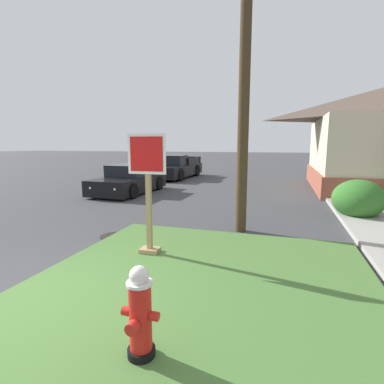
{
  "coord_description": "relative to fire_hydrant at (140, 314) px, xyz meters",
  "views": [
    {
      "loc": [
        3.2,
        -2.79,
        2.14
      ],
      "look_at": [
        1.31,
        3.29,
        1.12
      ],
      "focal_mm": 27.71,
      "sensor_mm": 36.0,
      "label": 1
    }
  ],
  "objects": [
    {
      "name": "ground_plane",
      "position": [
        -1.94,
        0.42,
        -0.52
      ],
      "size": [
        160.0,
        160.0,
        0.0
      ],
      "primitive_type": "plane",
      "color": "#3D3D3F"
    },
    {
      "name": "grass_corner_patch",
      "position": [
        0.14,
        1.73,
        -0.48
      ],
      "size": [
        5.2,
        5.31,
        0.08
      ],
      "primitive_type": "cube",
      "color": "#477033",
      "rests_on": "ground"
    },
    {
      "name": "fire_hydrant",
      "position": [
        0.0,
        0.0,
        0.0
      ],
      "size": [
        0.38,
        0.34,
        0.93
      ],
      "color": "black",
      "rests_on": "grass_corner_patch"
    },
    {
      "name": "stop_sign",
      "position": [
        -1.14,
        2.61,
        0.67
      ],
      "size": [
        0.73,
        0.3,
        2.26
      ],
      "color": "#A3845B",
      "rests_on": "grass_corner_patch"
    },
    {
      "name": "manhole_cover",
      "position": [
        -2.46,
        3.5,
        -0.51
      ],
      "size": [
        0.7,
        0.7,
        0.02
      ],
      "primitive_type": "cylinder",
      "color": "black",
      "rests_on": "ground"
    },
    {
      "name": "parked_sedan_black",
      "position": [
        -5.31,
        9.34,
        0.02
      ],
      "size": [
        1.99,
        4.1,
        1.25
      ],
      "color": "black",
      "rests_on": "ground"
    },
    {
      "name": "pickup_truck_black",
      "position": [
        -5.41,
        15.46,
        0.1
      ],
      "size": [
        2.21,
        5.21,
        1.48
      ],
      "color": "black",
      "rests_on": "ground"
    },
    {
      "name": "utility_pole",
      "position": [
        0.29,
        4.83,
        4.14
      ],
      "size": [
        1.41,
        0.26,
        8.92
      ],
      "color": "#42301E",
      "rests_on": "ground"
    },
    {
      "name": "shrub_by_curb",
      "position": [
        3.38,
        7.18,
        0.05
      ],
      "size": [
        1.45,
        1.45,
        1.14
      ],
      "primitive_type": "ellipsoid",
      "color": "#326E27",
      "rests_on": "ground"
    }
  ]
}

